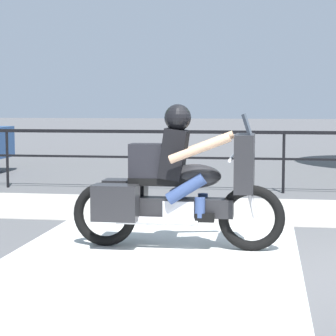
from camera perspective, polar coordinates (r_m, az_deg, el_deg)
The scene contains 5 objects.
ground_plane at distance 6.42m, azimuth 10.96°, elevation -8.69°, with size 120.00×120.00×0.00m, color #565659.
sidewalk_band at distance 9.75m, azimuth 10.22°, elevation -3.72°, with size 44.00×2.40×0.01m, color #B7B2A8.
crosswalk_band at distance 6.33m, azimuth -2.23°, elevation -8.76°, with size 3.01×6.00×0.01m, color silver.
fence_railing at distance 11.62m, azimuth 10.06°, elevation 2.07°, with size 36.00×0.05×1.10m.
motorcycle at distance 7.08m, azimuth 0.71°, elevation -1.47°, with size 2.33×0.76×1.57m.
Camera 1 is at (-0.26, -6.22, 1.58)m, focal length 70.00 mm.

